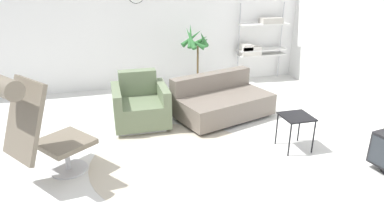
{
  "coord_description": "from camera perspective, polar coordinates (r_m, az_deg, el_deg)",
  "views": [
    {
      "loc": [
        -0.84,
        -3.89,
        2.24
      ],
      "look_at": [
        0.26,
        0.22,
        0.55
      ],
      "focal_mm": 32.0,
      "sensor_mm": 36.0,
      "label": 1
    }
  ],
  "objects": [
    {
      "name": "ground_plane",
      "position": [
        4.57,
        -2.42,
        -7.72
      ],
      "size": [
        12.0,
        12.0,
        0.0
      ],
      "primitive_type": "plane",
      "color": "silver"
    },
    {
      "name": "potted_plant",
      "position": [
        6.64,
        0.76,
        8.4
      ],
      "size": [
        0.54,
        0.57,
        1.32
      ],
      "color": "#333338",
      "rests_on": "ground_plane"
    },
    {
      "name": "round_rug",
      "position": [
        4.4,
        -2.46,
        -8.89
      ],
      "size": [
        2.19,
        2.19,
        0.01
      ],
      "color": "#BCB29E",
      "rests_on": "ground_plane"
    },
    {
      "name": "wall_back",
      "position": [
        6.93,
        -8.15,
        14.57
      ],
      "size": [
        12.0,
        0.09,
        2.8
      ],
      "color": "white",
      "rests_on": "ground_plane"
    },
    {
      "name": "shelf_unit",
      "position": [
        7.48,
        11.04,
        10.64
      ],
      "size": [
        1.05,
        0.28,
        1.62
      ],
      "color": "#BCBCC1",
      "rests_on": "ground_plane"
    },
    {
      "name": "couch_low",
      "position": [
        5.59,
        4.91,
        0.71
      ],
      "size": [
        1.69,
        1.29,
        0.67
      ],
      "rotation": [
        0.0,
        0.0,
        3.45
      ],
      "color": "black",
      "rests_on": "ground_plane"
    },
    {
      "name": "side_table",
      "position": [
        4.7,
        16.98,
        -2.18
      ],
      "size": [
        0.39,
        0.39,
        0.48
      ],
      "color": "black",
      "rests_on": "ground_plane"
    },
    {
      "name": "lounge_chair",
      "position": [
        4.0,
        -24.85,
        -2.25
      ],
      "size": [
        1.06,
        0.99,
        1.31
      ],
      "rotation": [
        0.0,
        0.0,
        -0.92
      ],
      "color": "#BCBCC1",
      "rests_on": "ground_plane"
    },
    {
      "name": "armchair_red",
      "position": [
        5.31,
        -8.57,
        0.01
      ],
      "size": [
        0.82,
        0.8,
        0.8
      ],
      "rotation": [
        0.0,
        0.0,
        3.14
      ],
      "color": "silver",
      "rests_on": "ground_plane"
    }
  ]
}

